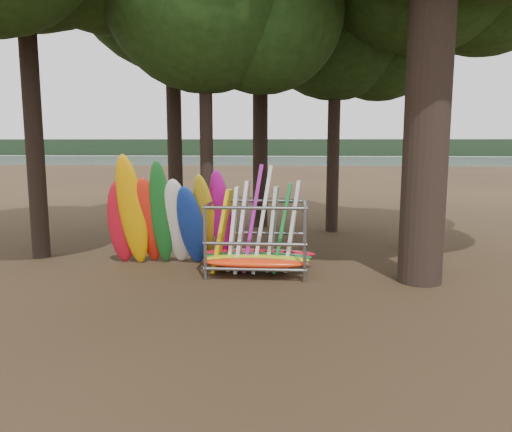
{
  "coord_description": "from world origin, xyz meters",
  "views": [
    {
      "loc": [
        1.57,
        -12.25,
        3.47
      ],
      "look_at": [
        0.49,
        1.5,
        1.4
      ],
      "focal_mm": 35.0,
      "sensor_mm": 36.0,
      "label": 1
    }
  ],
  "objects": [
    {
      "name": "far_shore",
      "position": [
        0.0,
        110.0,
        2.0
      ],
      "size": [
        160.0,
        4.0,
        4.0
      ],
      "primitive_type": "cube",
      "color": "black",
      "rests_on": "ground"
    },
    {
      "name": "storage_rack",
      "position": [
        0.58,
        0.58,
        0.9
      ],
      "size": [
        3.15,
        1.64,
        2.91
      ],
      "color": "slate",
      "rests_on": "ground"
    },
    {
      "name": "ground",
      "position": [
        0.0,
        0.0,
        0.0
      ],
      "size": [
        120.0,
        120.0,
        0.0
      ],
      "primitive_type": "plane",
      "color": "#47331E",
      "rests_on": "ground"
    },
    {
      "name": "lake",
      "position": [
        0.0,
        60.0,
        0.0
      ],
      "size": [
        160.0,
        160.0,
        0.0
      ],
      "primitive_type": "plane",
      "color": "gray",
      "rests_on": "ground"
    },
    {
      "name": "oak_3",
      "position": [
        3.0,
        7.1,
        7.96
      ],
      "size": [
        6.92,
        6.92,
        10.99
      ],
      "color": "black",
      "rests_on": "ground"
    },
    {
      "name": "kayak_row",
      "position": [
        -1.95,
        1.11,
        1.35
      ],
      "size": [
        3.63,
        1.79,
        3.27
      ],
      "color": "red",
      "rests_on": "ground"
    }
  ]
}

